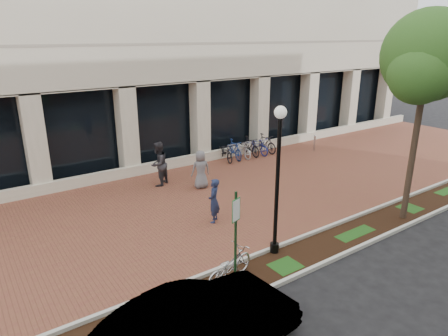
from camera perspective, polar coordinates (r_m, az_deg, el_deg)
ground at (r=16.66m, az=-0.33°, el=-4.10°), size 120.00×120.00×0.00m
brick_plaza at (r=16.66m, az=-0.33°, el=-4.09°), size 40.00×9.00×0.01m
planting_strip at (r=13.12m, az=13.03°, el=-11.26°), size 40.00×1.50×0.01m
curb_plaza_side at (r=13.53m, az=10.68°, el=-9.85°), size 40.00×0.12×0.12m
curb_street_side at (r=12.68m, az=15.58°, el=-12.33°), size 40.00×0.12×0.12m
parking_sign at (r=10.33m, az=1.72°, el=-8.63°), size 0.34×0.07×2.72m
lamppost at (r=11.69m, az=7.67°, el=-0.86°), size 0.36×0.36×4.56m
street_tree at (r=14.99m, az=27.05°, el=13.37°), size 3.59×2.99×7.27m
locked_bicycle at (r=11.12m, az=0.78°, el=-13.81°), size 1.89×1.07×0.94m
pedestrian_left at (r=14.20m, az=-1.45°, el=-4.71°), size 0.70×0.70×1.63m
pedestrian_mid at (r=17.81m, az=-9.34°, el=0.56°), size 1.22×1.15×1.99m
pedestrian_right at (r=17.34m, az=-3.35°, el=-0.22°), size 0.92×0.70×1.69m
bollard at (r=23.59m, az=12.80°, el=3.53°), size 0.12×0.12×0.95m
bike_rack_cluster at (r=21.99m, az=3.10°, el=2.92°), size 3.54×1.91×1.06m
sedan_near_curb at (r=8.63m, az=-4.18°, el=-22.32°), size 4.87×2.09×1.56m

